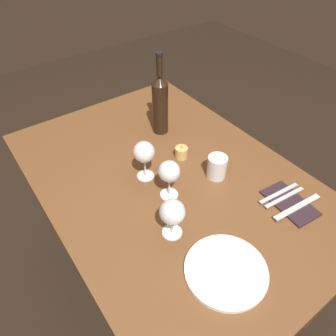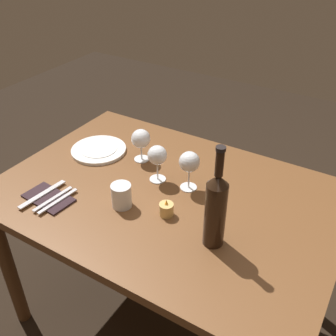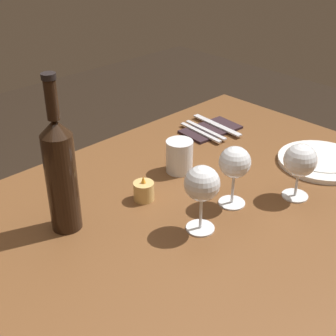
{
  "view_description": "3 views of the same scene",
  "coord_description": "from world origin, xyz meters",
  "px_view_note": "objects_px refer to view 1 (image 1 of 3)",
  "views": [
    {
      "loc": [
        0.71,
        -0.52,
        1.59
      ],
      "look_at": [
        0.01,
        -0.01,
        0.8
      ],
      "focal_mm": 34.05,
      "sensor_mm": 36.0,
      "label": 1
    },
    {
      "loc": [
        -0.63,
        1.02,
        1.66
      ],
      "look_at": [
        -0.0,
        -0.0,
        0.85
      ],
      "focal_mm": 41.86,
      "sensor_mm": 36.0,
      "label": 2
    },
    {
      "loc": [
        -0.72,
        -0.65,
        1.39
      ],
      "look_at": [
        -0.07,
        0.02,
        0.87
      ],
      "focal_mm": 50.81,
      "sensor_mm": 36.0,
      "label": 3
    }
  ],
  "objects_px": {
    "folded_napkin": "(290,203)",
    "wine_glass_right": "(144,153)",
    "fork_inner": "(284,197)",
    "table_knife": "(297,207)",
    "water_tumbler": "(217,168)",
    "votive_candle": "(181,153)",
    "wine_glass_centre": "(172,213)",
    "wine_glass_left": "(169,172)",
    "wine_bottle": "(160,103)",
    "fork_outer": "(279,193)",
    "dinner_plate": "(226,270)"
  },
  "relations": [
    {
      "from": "table_knife",
      "to": "wine_glass_centre",
      "type": "bearing_deg",
      "value": -112.92
    },
    {
      "from": "water_tumbler",
      "to": "votive_candle",
      "type": "height_order",
      "value": "water_tumbler"
    },
    {
      "from": "wine_glass_centre",
      "to": "water_tumbler",
      "type": "xyz_separation_m",
      "value": [
        -0.12,
        0.3,
        -0.06
      ]
    },
    {
      "from": "votive_candle",
      "to": "fork_inner",
      "type": "height_order",
      "value": "votive_candle"
    },
    {
      "from": "fork_inner",
      "to": "table_knife",
      "type": "height_order",
      "value": "same"
    },
    {
      "from": "wine_glass_right",
      "to": "water_tumbler",
      "type": "distance_m",
      "value": 0.28
    },
    {
      "from": "wine_glass_right",
      "to": "fork_outer",
      "type": "distance_m",
      "value": 0.51
    },
    {
      "from": "wine_bottle",
      "to": "dinner_plate",
      "type": "distance_m",
      "value": 0.75
    },
    {
      "from": "wine_glass_centre",
      "to": "folded_napkin",
      "type": "relative_size",
      "value": 0.73
    },
    {
      "from": "table_knife",
      "to": "votive_candle",
      "type": "bearing_deg",
      "value": -161.36
    },
    {
      "from": "wine_glass_left",
      "to": "dinner_plate",
      "type": "relative_size",
      "value": 0.63
    },
    {
      "from": "dinner_plate",
      "to": "water_tumbler",
      "type": "bearing_deg",
      "value": 141.8
    },
    {
      "from": "fork_inner",
      "to": "dinner_plate",
      "type": "bearing_deg",
      "value": -76.9
    },
    {
      "from": "folded_napkin",
      "to": "fork_outer",
      "type": "xyz_separation_m",
      "value": [
        -0.05,
        0.0,
        0.01
      ]
    },
    {
      "from": "folded_napkin",
      "to": "wine_bottle",
      "type": "bearing_deg",
      "value": -169.49
    },
    {
      "from": "votive_candle",
      "to": "water_tumbler",
      "type": "bearing_deg",
      "value": 13.56
    },
    {
      "from": "folded_napkin",
      "to": "dinner_plate",
      "type": "bearing_deg",
      "value": -80.66
    },
    {
      "from": "wine_glass_right",
      "to": "folded_napkin",
      "type": "xyz_separation_m",
      "value": [
        0.42,
        0.34,
        -0.11
      ]
    },
    {
      "from": "wine_glass_centre",
      "to": "fork_inner",
      "type": "distance_m",
      "value": 0.44
    },
    {
      "from": "votive_candle",
      "to": "wine_glass_left",
      "type": "bearing_deg",
      "value": -49.18
    },
    {
      "from": "wine_glass_right",
      "to": "votive_candle",
      "type": "relative_size",
      "value": 2.41
    },
    {
      "from": "water_tumbler",
      "to": "votive_candle",
      "type": "bearing_deg",
      "value": -166.44
    },
    {
      "from": "votive_candle",
      "to": "folded_napkin",
      "type": "height_order",
      "value": "votive_candle"
    },
    {
      "from": "wine_bottle",
      "to": "water_tumbler",
      "type": "distance_m",
      "value": 0.38
    },
    {
      "from": "fork_inner",
      "to": "table_knife",
      "type": "distance_m",
      "value": 0.06
    },
    {
      "from": "fork_outer",
      "to": "votive_candle",
      "type": "bearing_deg",
      "value": -157.76
    },
    {
      "from": "wine_glass_right",
      "to": "table_knife",
      "type": "height_order",
      "value": "wine_glass_right"
    },
    {
      "from": "wine_glass_left",
      "to": "wine_glass_centre",
      "type": "relative_size",
      "value": 1.07
    },
    {
      "from": "wine_bottle",
      "to": "folded_napkin",
      "type": "relative_size",
      "value": 1.83
    },
    {
      "from": "dinner_plate",
      "to": "folded_napkin",
      "type": "height_order",
      "value": "dinner_plate"
    },
    {
      "from": "wine_glass_right",
      "to": "votive_candle",
      "type": "bearing_deg",
      "value": 93.2
    },
    {
      "from": "wine_glass_left",
      "to": "fork_outer",
      "type": "bearing_deg",
      "value": 53.8
    },
    {
      "from": "wine_glass_centre",
      "to": "dinner_plate",
      "type": "height_order",
      "value": "wine_glass_centre"
    },
    {
      "from": "wine_glass_left",
      "to": "folded_napkin",
      "type": "xyz_separation_m",
      "value": [
        0.28,
        0.32,
        -0.11
      ]
    },
    {
      "from": "wine_glass_centre",
      "to": "dinner_plate",
      "type": "distance_m",
      "value": 0.23
    },
    {
      "from": "wine_glass_centre",
      "to": "water_tumbler",
      "type": "relative_size",
      "value": 1.6
    },
    {
      "from": "wine_glass_left",
      "to": "wine_bottle",
      "type": "distance_m",
      "value": 0.4
    },
    {
      "from": "folded_napkin",
      "to": "table_knife",
      "type": "height_order",
      "value": "table_knife"
    },
    {
      "from": "wine_bottle",
      "to": "fork_inner",
      "type": "height_order",
      "value": "wine_bottle"
    },
    {
      "from": "wine_glass_left",
      "to": "table_knife",
      "type": "bearing_deg",
      "value": 45.52
    },
    {
      "from": "fork_inner",
      "to": "fork_outer",
      "type": "height_order",
      "value": "same"
    },
    {
      "from": "folded_napkin",
      "to": "wine_glass_right",
      "type": "bearing_deg",
      "value": -141.14
    },
    {
      "from": "wine_glass_left",
      "to": "water_tumbler",
      "type": "relative_size",
      "value": 1.71
    },
    {
      "from": "wine_glass_centre",
      "to": "water_tumbler",
      "type": "bearing_deg",
      "value": 111.51
    },
    {
      "from": "dinner_plate",
      "to": "fork_inner",
      "type": "bearing_deg",
      "value": 103.1
    },
    {
      "from": "wine_glass_right",
      "to": "fork_outer",
      "type": "height_order",
      "value": "wine_glass_right"
    },
    {
      "from": "wine_glass_left",
      "to": "dinner_plate",
      "type": "bearing_deg",
      "value": -7.72
    },
    {
      "from": "wine_glass_left",
      "to": "wine_bottle",
      "type": "height_order",
      "value": "wine_bottle"
    },
    {
      "from": "wine_bottle",
      "to": "votive_candle",
      "type": "height_order",
      "value": "wine_bottle"
    },
    {
      "from": "folded_napkin",
      "to": "fork_inner",
      "type": "xyz_separation_m",
      "value": [
        -0.03,
        0.0,
        0.01
      ]
    }
  ]
}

